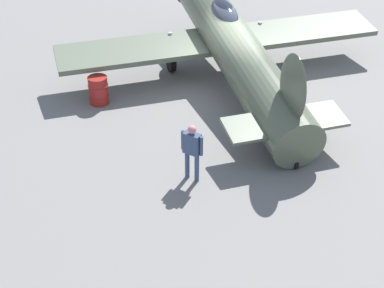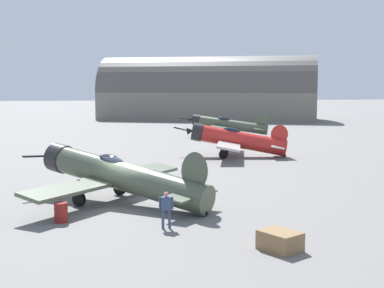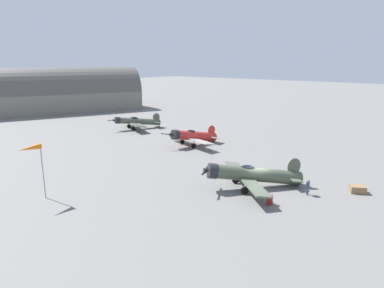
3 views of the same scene
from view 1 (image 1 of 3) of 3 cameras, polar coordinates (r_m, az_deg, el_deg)
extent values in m
plane|color=slate|center=(19.41, 4.06, 5.65)|extent=(400.00, 400.00, 0.00)
cylinder|color=#4C5442|center=(18.77, 4.24, 9.58)|extent=(7.73, 8.74, 2.86)
ellipsoid|color=black|center=(19.34, 3.27, 12.87)|extent=(1.73, 1.85, 0.90)
cube|color=#565E4C|center=(19.90, 2.98, 10.30)|extent=(9.60, 8.47, 0.40)
ellipsoid|color=#4C5442|center=(15.01, 9.99, 5.51)|extent=(1.22, 1.41, 2.09)
cube|color=#565E4C|center=(15.72, 9.28, 2.18)|extent=(3.31, 3.04, 0.25)
cylinder|color=#999BA0|center=(20.09, -2.15, 9.66)|extent=(0.14, 0.14, 1.04)
cylinder|color=black|center=(20.31, -2.11, 8.32)|extent=(0.67, 0.74, 0.80)
cylinder|color=#999BA0|center=(21.10, 6.72, 10.67)|extent=(0.14, 0.14, 1.04)
cylinder|color=black|center=(21.31, 6.63, 9.38)|extent=(0.67, 0.74, 0.80)
cylinder|color=black|center=(15.60, 10.22, -1.98)|extent=(0.26, 0.28, 0.28)
cylinder|color=#384766|center=(14.75, 0.48, -2.39)|extent=(0.12, 0.12, 0.82)
cylinder|color=#384766|center=(14.88, -0.48, -2.04)|extent=(0.12, 0.12, 0.82)
cube|color=#384766|center=(14.41, 0.00, 0.05)|extent=(0.23, 0.45, 0.58)
sphere|color=#C47076|center=(14.18, 0.00, 1.45)|extent=(0.22, 0.22, 0.22)
cylinder|color=#384766|center=(14.28, 0.93, -0.21)|extent=(0.09, 0.09, 0.55)
cylinder|color=#384766|center=(14.53, -0.92, 0.43)|extent=(0.09, 0.09, 0.55)
cylinder|color=maroon|center=(18.45, -9.30, 5.31)|extent=(0.61, 0.61, 0.92)
torus|color=maroon|center=(18.36, -9.35, 5.81)|extent=(0.65, 0.65, 0.04)
torus|color=maroon|center=(18.54, -9.25, 4.81)|extent=(0.65, 0.65, 0.04)
camera|label=2|loc=(15.42, -102.40, -20.90)|focal=49.06mm
camera|label=3|loc=(39.28, -67.95, 21.18)|focal=31.93mm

